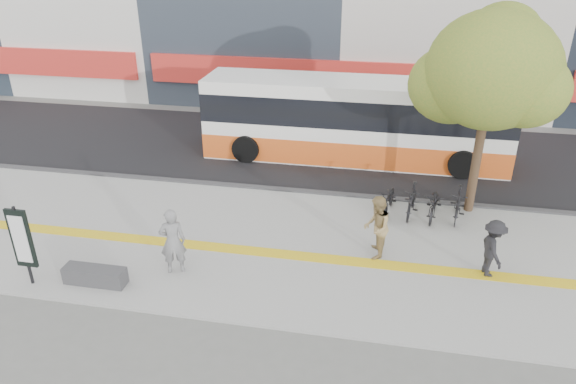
% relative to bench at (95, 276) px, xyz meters
% --- Properties ---
extents(ground, '(120.00, 120.00, 0.00)m').
position_rel_bench_xyz_m(ground, '(2.60, 1.20, -0.30)').
color(ground, '#61615C').
rests_on(ground, ground).
extents(sidewalk, '(40.00, 7.00, 0.08)m').
position_rel_bench_xyz_m(sidewalk, '(2.60, 2.70, -0.27)').
color(sidewalk, gray).
rests_on(sidewalk, ground).
extents(tactile_strip, '(40.00, 0.45, 0.01)m').
position_rel_bench_xyz_m(tactile_strip, '(2.60, 2.20, -0.22)').
color(tactile_strip, yellow).
rests_on(tactile_strip, sidewalk).
extents(street, '(40.00, 8.00, 0.06)m').
position_rel_bench_xyz_m(street, '(2.60, 10.20, -0.28)').
color(street, black).
rests_on(street, ground).
extents(curb, '(40.00, 0.25, 0.14)m').
position_rel_bench_xyz_m(curb, '(2.60, 6.20, -0.23)').
color(curb, '#37373A').
rests_on(curb, ground).
extents(bench, '(1.60, 0.45, 0.45)m').
position_rel_bench_xyz_m(bench, '(0.00, 0.00, 0.00)').
color(bench, '#37373A').
rests_on(bench, sidewalk).
extents(signboard, '(0.55, 0.10, 2.20)m').
position_rel_bench_xyz_m(signboard, '(-1.60, -0.31, 1.06)').
color(signboard, black).
rests_on(signboard, sidewalk).
extents(street_tree, '(4.40, 3.80, 6.31)m').
position_rel_bench_xyz_m(street_tree, '(9.78, 6.02, 4.21)').
color(street_tree, '#3E291C').
rests_on(street_tree, sidewalk).
extents(bus, '(11.62, 2.76, 3.09)m').
position_rel_bench_xyz_m(bus, '(5.77, 9.70, 1.21)').
color(bus, white).
rests_on(bus, street).
extents(bicycle_row, '(2.93, 1.84, 1.03)m').
position_rel_bench_xyz_m(bicycle_row, '(8.27, 5.20, 0.26)').
color(bicycle_row, black).
rests_on(bicycle_row, sidewalk).
extents(seated_woman, '(0.79, 0.66, 1.84)m').
position_rel_bench_xyz_m(seated_woman, '(1.80, 0.89, 0.69)').
color(seated_woman, black).
rests_on(seated_woman, sidewalk).
extents(pedestrian_tan, '(0.68, 0.87, 1.79)m').
position_rel_bench_xyz_m(pedestrian_tan, '(6.92, 2.62, 0.67)').
color(pedestrian_tan, '#967E4F').
rests_on(pedestrian_tan, sidewalk).
extents(pedestrian_dark, '(0.78, 1.12, 1.58)m').
position_rel_bench_xyz_m(pedestrian_dark, '(9.89, 2.28, 0.57)').
color(pedestrian_dark, black).
rests_on(pedestrian_dark, sidewalk).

